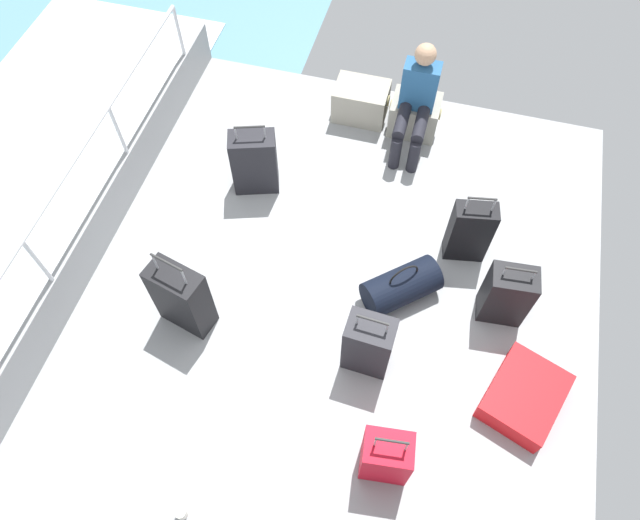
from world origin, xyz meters
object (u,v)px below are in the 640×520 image
(passenger_seated, at_px, (417,99))
(duffel_bag, at_px, (401,286))
(suitcase_4, at_px, (254,162))
(suitcase_5, at_px, (182,298))
(cargo_crate_1, at_px, (414,115))
(paper_cup, at_px, (181,513))
(cargo_crate_0, at_px, (361,101))
(suitcase_6, at_px, (507,295))
(suitcase_0, at_px, (386,456))
(suitcase_3, at_px, (470,232))
(suitcase_1, at_px, (524,396))
(suitcase_2, at_px, (368,344))

(passenger_seated, bearing_deg, duffel_bag, -82.18)
(suitcase_4, bearing_deg, suitcase_5, -93.92)
(cargo_crate_1, relative_size, paper_cup, 5.18)
(cargo_crate_1, xyz_separation_m, suitcase_5, (-1.43, -2.65, 0.17))
(cargo_crate_0, relative_size, suitcase_6, 0.82)
(cargo_crate_1, height_order, suitcase_5, suitcase_5)
(suitcase_5, bearing_deg, duffel_bag, 21.80)
(cargo_crate_0, distance_m, suitcase_6, 2.57)
(cargo_crate_1, height_order, suitcase_6, suitcase_6)
(cargo_crate_0, bearing_deg, suitcase_6, -49.92)
(suitcase_0, height_order, suitcase_6, suitcase_6)
(suitcase_4, xyz_separation_m, paper_cup, (0.42, -2.97, -0.28))
(suitcase_6, distance_m, duffel_bag, 0.85)
(paper_cup, bearing_deg, suitcase_3, 59.31)
(cargo_crate_1, bearing_deg, duffel_bag, -82.88)
(cargo_crate_0, bearing_deg, suitcase_3, -48.40)
(passenger_seated, bearing_deg, suitcase_5, -120.01)
(suitcase_1, xyz_separation_m, duffel_bag, (-1.10, 0.67, 0.06))
(suitcase_1, distance_m, suitcase_2, 1.26)
(cargo_crate_0, relative_size, paper_cup, 5.80)
(cargo_crate_0, distance_m, suitcase_1, 3.31)
(cargo_crate_1, relative_size, suitcase_0, 0.75)
(cargo_crate_1, distance_m, suitcase_0, 3.43)
(suitcase_5, xyz_separation_m, suitcase_6, (2.51, 0.73, -0.05))
(suitcase_2, relative_size, suitcase_3, 0.93)
(cargo_crate_0, xyz_separation_m, suitcase_6, (1.65, -1.97, 0.11))
(suitcase_3, bearing_deg, suitcase_6, -54.50)
(suitcase_2, height_order, suitcase_6, suitcase_2)
(cargo_crate_0, relative_size, suitcase_3, 0.73)
(suitcase_1, bearing_deg, cargo_crate_0, 125.30)
(suitcase_2, height_order, suitcase_5, suitcase_5)
(cargo_crate_0, bearing_deg, suitcase_2, -76.01)
(suitcase_5, relative_size, duffel_bag, 1.31)
(suitcase_2, height_order, duffel_bag, suitcase_2)
(cargo_crate_0, xyz_separation_m, passenger_seated, (0.57, -0.23, 0.37))
(cargo_crate_0, height_order, suitcase_3, suitcase_3)
(duffel_bag, bearing_deg, passenger_seated, 97.82)
(suitcase_0, xyz_separation_m, suitcase_4, (-1.72, 2.27, 0.06))
(suitcase_1, bearing_deg, suitcase_6, 109.33)
(cargo_crate_1, height_order, suitcase_4, suitcase_4)
(suitcase_5, relative_size, paper_cup, 9.09)
(suitcase_2, xyz_separation_m, duffel_bag, (0.15, 0.65, -0.15))
(suitcase_2, relative_size, suitcase_4, 0.93)
(cargo_crate_0, relative_size, suitcase_1, 0.74)
(suitcase_6, bearing_deg, passenger_seated, 122.01)
(suitcase_1, bearing_deg, duffel_bag, 148.48)
(suitcase_5, distance_m, duffel_bag, 1.81)
(suitcase_0, bearing_deg, cargo_crate_1, 96.68)
(cargo_crate_1, bearing_deg, suitcase_1, -63.14)
(suitcase_2, relative_size, paper_cup, 7.44)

